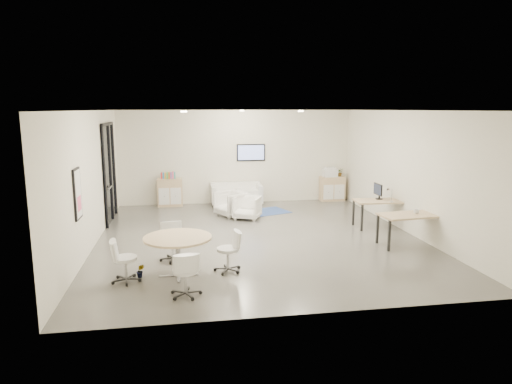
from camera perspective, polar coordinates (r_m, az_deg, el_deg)
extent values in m
cube|color=#53514C|center=(11.83, 0.27, -7.54)|extent=(8.00, 9.00, 0.80)
cube|color=white|center=(11.26, 0.29, 12.20)|extent=(8.00, 9.00, 0.80)
cube|color=silver|center=(16.19, -2.63, 4.55)|extent=(8.00, 0.80, 3.20)
cube|color=silver|center=(6.68, 7.32, -3.91)|extent=(8.00, 0.80, 3.20)
cube|color=silver|center=(11.50, -21.89, 1.42)|extent=(0.80, 9.00, 3.20)
cube|color=silver|center=(12.86, 20.01, 2.42)|extent=(0.80, 9.00, 3.20)
cube|color=black|center=(13.88, -17.88, 2.35)|extent=(0.02, 1.90, 2.85)
cube|color=black|center=(13.76, -18.12, 8.07)|extent=(0.06, 1.90, 0.08)
cube|color=black|center=(12.98, -18.37, 1.81)|extent=(0.06, 0.08, 2.85)
cube|color=black|center=(14.77, -17.30, 2.84)|extent=(0.06, 0.08, 2.85)
cube|color=black|center=(14.02, -17.71, 2.44)|extent=(0.06, 0.07, 2.85)
cube|color=#B2B2B7|center=(13.48, -17.82, 0.52)|extent=(0.04, 0.60, 0.05)
cube|color=black|center=(9.87, -21.43, -0.21)|extent=(0.04, 0.54, 1.04)
cube|color=white|center=(9.87, -21.31, -0.20)|extent=(0.01, 0.46, 0.96)
cube|color=#F05784|center=(9.91, -21.21, -1.34)|extent=(0.01, 0.32, 0.30)
cube|color=black|center=(15.82, -0.64, 4.97)|extent=(0.98, 0.05, 0.58)
cube|color=#8599E7|center=(15.79, -0.62, 4.96)|extent=(0.90, 0.01, 0.50)
cylinder|color=#FFEAC6|center=(10.10, -9.01, 9.91)|extent=(0.14, 0.14, 0.03)
cylinder|color=#FFEAC6|center=(12.00, 5.62, 10.04)|extent=(0.14, 0.14, 0.03)
cylinder|color=#FFEAC6|center=(14.23, -1.77, 10.13)|extent=(0.14, 0.14, 0.03)
cube|color=tan|center=(15.62, -10.70, -0.04)|extent=(0.83, 0.41, 0.93)
cube|color=white|center=(15.43, -11.41, -0.55)|extent=(0.35, 0.02, 0.56)
cube|color=white|center=(15.42, -10.00, -0.50)|extent=(0.35, 0.02, 0.56)
cube|color=tan|center=(16.49, 9.49, 0.43)|extent=(0.87, 0.40, 0.87)
cube|color=white|center=(16.25, 9.05, -0.02)|extent=(0.36, 0.02, 0.52)
cube|color=white|center=(16.38, 10.37, 0.02)|extent=(0.36, 0.02, 0.52)
cube|color=red|center=(15.53, -11.73, 2.02)|extent=(0.04, 0.14, 0.22)
cube|color=#337FCC|center=(15.53, -11.50, 2.03)|extent=(0.04, 0.14, 0.22)
cube|color=gold|center=(15.53, -11.27, 2.03)|extent=(0.04, 0.14, 0.22)
cube|color=#4CB24C|center=(15.53, -11.04, 2.04)|extent=(0.04, 0.14, 0.22)
cube|color=#CC6619|center=(15.53, -10.81, 2.05)|extent=(0.04, 0.14, 0.22)
cube|color=purple|center=(15.52, -10.58, 2.05)|extent=(0.04, 0.14, 0.22)
cube|color=#E54C7F|center=(15.52, -10.35, 2.06)|extent=(0.04, 0.14, 0.22)
cube|color=teal|center=(15.52, -10.12, 2.07)|extent=(0.04, 0.14, 0.22)
cube|color=white|center=(16.37, 9.21, 2.39)|extent=(0.48, 0.40, 0.28)
cube|color=white|center=(16.35, 9.22, 2.98)|extent=(0.36, 0.30, 0.06)
cube|color=silver|center=(15.52, -2.46, -0.69)|extent=(1.71, 0.86, 0.32)
cube|color=silver|center=(15.78, -2.61, 0.68)|extent=(1.71, 0.19, 0.32)
cube|color=silver|center=(15.41, -5.34, -0.19)|extent=(0.15, 0.85, 0.64)
cube|color=silver|center=(15.60, 0.38, -0.02)|extent=(0.15, 0.85, 0.64)
cube|color=navy|center=(14.51, 0.95, -2.51)|extent=(1.78, 1.47, 0.01)
imported|color=silver|center=(13.95, -3.13, -1.35)|extent=(1.04, 1.06, 0.82)
imported|color=silver|center=(13.54, -1.12, -1.84)|extent=(0.95, 0.92, 0.75)
cube|color=tan|center=(13.02, 15.40, -1.08)|extent=(1.50, 0.82, 0.04)
cube|color=black|center=(12.56, 13.11, -3.17)|extent=(0.05, 0.05, 0.72)
cube|color=black|center=(13.13, 18.57, -2.86)|extent=(0.05, 0.05, 0.72)
cube|color=black|center=(13.12, 12.08, -2.55)|extent=(0.05, 0.05, 0.72)
cube|color=black|center=(13.67, 17.36, -2.28)|extent=(0.05, 0.05, 0.72)
cube|color=tan|center=(11.44, 18.84, -2.75)|extent=(1.55, 0.88, 0.04)
cube|color=black|center=(10.95, 16.31, -5.27)|extent=(0.05, 0.05, 0.73)
cube|color=black|center=(11.61, 22.48, -4.77)|extent=(0.05, 0.05, 0.73)
cube|color=black|center=(11.51, 14.95, -4.45)|extent=(0.05, 0.05, 0.73)
cube|color=black|center=(12.13, 20.91, -4.03)|extent=(0.05, 0.05, 0.73)
cylinder|color=black|center=(13.15, 15.14, -0.83)|extent=(0.20, 0.20, 0.02)
cube|color=black|center=(13.13, 15.17, -0.31)|extent=(0.04, 0.03, 0.24)
cube|color=black|center=(13.08, 15.00, 0.33)|extent=(0.03, 0.50, 0.32)
cylinder|color=tan|center=(8.98, -9.78, -5.66)|extent=(1.32, 1.32, 0.04)
cylinder|color=#B2B2B7|center=(9.10, -9.70, -8.09)|extent=(0.10, 0.10, 0.76)
cube|color=#B2B2B7|center=(9.22, -9.63, -10.24)|extent=(0.77, 0.06, 0.03)
cube|color=#B2B2B7|center=(9.22, -9.63, -10.24)|extent=(0.06, 0.77, 0.03)
imported|color=#3F7F3F|center=(16.51, 10.45, 2.33)|extent=(0.32, 0.34, 0.22)
imported|color=#3F7F3F|center=(9.29, -14.23, -9.98)|extent=(0.18, 0.29, 0.12)
imported|color=white|center=(11.51, 19.41, -2.27)|extent=(0.14, 0.12, 0.13)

